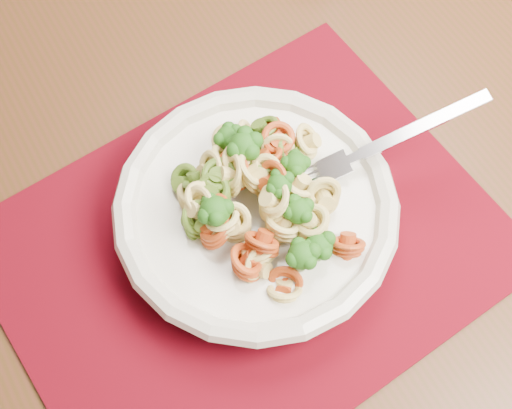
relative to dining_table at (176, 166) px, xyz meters
name	(u,v)px	position (x,y,z in m)	size (l,w,h in m)	color
dining_table	(176,166)	(0.00, 0.00, 0.00)	(1.64, 1.23, 0.75)	#482414
placemat	(248,247)	(0.03, -0.15, 0.10)	(0.40, 0.31, 0.00)	#51030A
pasta_bowl	(256,211)	(0.04, -0.14, 0.13)	(0.24, 0.24, 0.05)	beige
pasta_broccoli_heap	(256,201)	(0.04, -0.14, 0.14)	(0.20, 0.20, 0.06)	tan
fork	(334,167)	(0.11, -0.13, 0.14)	(0.19, 0.02, 0.01)	silver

